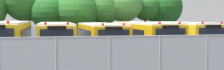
# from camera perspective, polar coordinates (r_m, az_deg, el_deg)

# --- Properties ---
(ground_plane) EXTENTS (160.00, 160.00, 0.00)m
(ground_plane) POSITION_cam_1_polar(r_m,az_deg,el_deg) (23.68, -2.06, -3.89)
(ground_plane) COLOR #38383D
(school_bus_0) EXTENTS (2.61, 11.14, 2.79)m
(school_bus_0) POSITION_cam_1_polar(r_m,az_deg,el_deg) (23.19, -18.67, -0.57)
(school_bus_0) COLOR yellow
(school_bus_0) RESTS_ON ground_plane
(school_bus_1) EXTENTS (2.53, 10.11, 2.69)m
(school_bus_1) POSITION_cam_1_polar(r_m,az_deg,el_deg) (23.38, -10.45, -0.56)
(school_bus_1) COLOR yellow
(school_bus_1) RESTS_ON ground_plane
(school_bus_2) EXTENTS (2.60, 9.97, 2.63)m
(school_bus_2) POSITION_cam_1_polar(r_m,az_deg,el_deg) (23.70, -2.24, -0.53)
(school_bus_2) COLOR #EAA80C
(school_bus_2) RESTS_ON ground_plane
(school_bus_3) EXTENTS (2.64, 10.74, 2.71)m
(school_bus_3) POSITION_cam_1_polar(r_m,az_deg,el_deg) (24.05, 5.88, -0.38)
(school_bus_3) COLOR #EAA80C
(school_bus_3) RESTS_ON ground_plane
(school_bus_4) EXTENTS (2.75, 10.15, 2.71)m
(school_bus_4) POSITION_cam_1_polar(r_m,az_deg,el_deg) (25.62, 12.65, -0.23)
(school_bus_4) COLOR yellow
(school_bus_4) RESTS_ON ground_plane
(tree_2) EXTENTS (3.72, 3.72, 5.36)m
(tree_2) POSITION_cam_1_polar(r_m,az_deg,el_deg) (32.06, -11.67, 4.20)
(tree_2) COLOR #4C3823
(tree_2) RESTS_ON ground_plane
(tree_3) EXTENTS (4.29, 4.29, 5.85)m
(tree_3) POSITION_cam_1_polar(r_m,az_deg,el_deg) (31.64, -6.32, 4.58)
(tree_3) COLOR #4C3823
(tree_3) RESTS_ON ground_plane
(tree_4) EXTENTS (3.90, 3.90, 6.15)m
(tree_4) POSITION_cam_1_polar(r_m,az_deg,el_deg) (32.58, -1.27, 5.34)
(tree_4) COLOR #4C3823
(tree_4) RESTS_ON ground_plane
(tree_5) EXTENTS (4.12, 4.12, 6.58)m
(tree_5) POSITION_cam_1_polar(r_m,az_deg,el_deg) (32.85, 2.06, 6.06)
(tree_5) COLOR #4C3823
(tree_5) RESTS_ON ground_plane
(tree_6) EXTENTS (3.21, 3.21, 5.83)m
(tree_6) POSITION_cam_1_polar(r_m,az_deg,el_deg) (34.66, 6.13, 5.28)
(tree_6) COLOR #4C3823
(tree_6) RESTS_ON ground_plane
(tree_7) EXTENTS (4.59, 4.59, 6.51)m
(tree_7) POSITION_cam_1_polar(r_m,az_deg,el_deg) (36.59, 9.56, 5.09)
(tree_7) COLOR #4C3823
(tree_7) RESTS_ON ground_plane
(chainlink_fence) EXTENTS (18.75, 0.07, 2.03)m
(chainlink_fence) POSITION_cam_1_polar(r_m,az_deg,el_deg) (15.76, 4.31, -3.64)
(chainlink_fence) COLOR #9EA0A3
(chainlink_fence) RESTS_ON ground_plane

